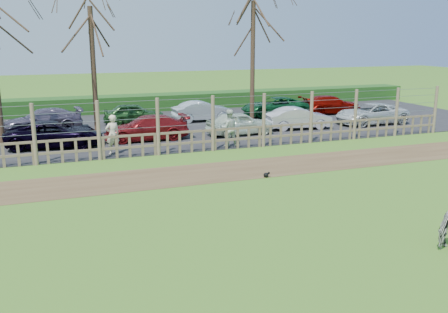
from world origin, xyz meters
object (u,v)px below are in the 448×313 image
object	(u,v)px
visitor_b	(229,128)
car_12	(275,107)
tree_mid	(92,40)
car_10	(134,114)
car_3	(147,128)
car_5	(299,118)
crow	(266,175)
car_9	(43,120)
car_13	(331,105)
car_2	(54,134)
car_4	(240,123)
car_11	(202,111)
visitor_a	(113,134)
car_6	(371,114)
tree_right	(253,33)

from	to	relation	value
visitor_b	car_12	size ratio (longest dim) A/B	0.40
tree_mid	car_10	distance (m)	5.57
car_3	car_5	size ratio (longest dim) A/B	1.14
crow	car_9	distance (m)	14.55
crow	car_9	xyz separation A→B (m)	(-7.52, 12.44, 0.54)
car_3	car_5	xyz separation A→B (m)	(8.52, 0.07, 0.00)
car_12	car_13	bearing A→B (deg)	87.26
car_2	car_4	size ratio (longest dim) A/B	1.23
car_11	car_3	bearing A→B (deg)	133.21
car_4	car_5	world-z (taller)	same
visitor_a	car_3	distance (m)	3.21
visitor_b	tree_mid	bearing A→B (deg)	-33.57
visitor_b	crow	bearing A→B (deg)	92.96
car_3	car_6	size ratio (longest dim) A/B	0.96
car_5	tree_right	bearing A→B (deg)	38.94
visitor_b	car_13	size ratio (longest dim) A/B	0.42
car_9	car_10	world-z (taller)	same
car_3	car_12	distance (m)	10.48
visitor_b	car_5	distance (m)	5.95
tree_right	visitor_a	size ratio (longest dim) A/B	4.26
car_5	car_9	world-z (taller)	same
visitor_b	car_2	xyz separation A→B (m)	(-7.64, 2.64, -0.26)
car_5	car_6	size ratio (longest dim) A/B	0.84
tree_mid	car_2	xyz separation A→B (m)	(-2.19, -2.35, -4.23)
visitor_b	car_9	distance (m)	10.76
visitor_a	car_9	world-z (taller)	visitor_a
car_5	car_12	world-z (taller)	same
tree_right	crow	size ratio (longest dim) A/B	29.38
car_2	car_3	distance (m)	4.34
tree_right	car_2	bearing A→B (deg)	-165.68
car_3	car_6	xyz separation A→B (m)	(13.28, 0.05, 0.00)
car_4	car_9	world-z (taller)	same
tree_mid	car_3	world-z (taller)	tree_mid
car_11	visitor_a	bearing A→B (deg)	135.07
tree_right	car_2	size ratio (longest dim) A/B	1.70
car_9	car_13	size ratio (longest dim) A/B	1.00
tree_mid	crow	distance (m)	12.39
car_11	car_6	bearing A→B (deg)	-119.19
car_10	crow	bearing A→B (deg)	-162.41
car_4	car_5	size ratio (longest dim) A/B	0.97
tree_right	car_6	world-z (taller)	tree_right
car_13	car_3	bearing A→B (deg)	112.41
crow	car_10	distance (m)	13.27
car_11	crow	bearing A→B (deg)	170.02
crow	car_5	distance (m)	10.03
visitor_a	car_13	size ratio (longest dim) A/B	0.42
visitor_b	car_12	world-z (taller)	visitor_b
car_6	car_10	world-z (taller)	same
tree_mid	visitor_a	distance (m)	6.17
tree_right	car_6	distance (m)	8.35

